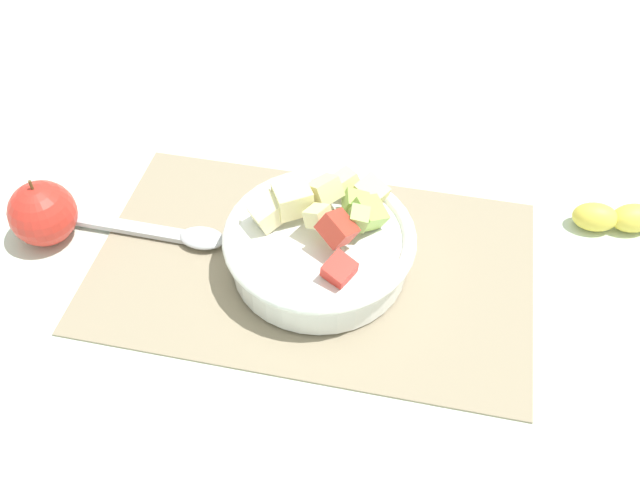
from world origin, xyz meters
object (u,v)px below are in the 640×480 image
banana_whole (632,216)px  serving_spoon (160,232)px  salad_bowl (321,242)px  whole_apple (43,213)px

banana_whole → serving_spoon: bearing=13.9°
salad_bowl → serving_spoon: size_ratio=0.90×
serving_spoon → whole_apple: (0.13, 0.02, 0.03)m
whole_apple → banana_whole: bearing=-166.8°
serving_spoon → banana_whole: banana_whole is taller
salad_bowl → serving_spoon: bearing=-0.5°
salad_bowl → banana_whole: (-0.36, -0.14, -0.02)m
salad_bowl → serving_spoon: 0.20m
serving_spoon → banana_whole: size_ratio=1.64×
salad_bowl → banana_whole: 0.39m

